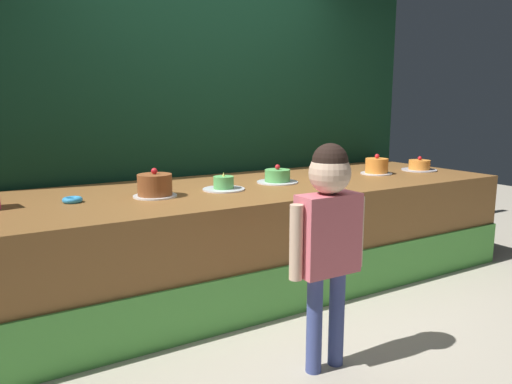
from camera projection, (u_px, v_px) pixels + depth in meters
name	position (u px, v px, depth m)	size (l,w,h in m)	color
ground_plane	(299.00, 312.00, 3.15)	(12.00, 12.00, 0.00)	#BCB29E
stage_platform	(249.00, 234.00, 3.63)	(4.12, 1.33, 0.75)	brown
curtain_backdrop	(205.00, 102.00, 4.10)	(4.39, 0.08, 2.74)	#113823
child_figure	(328.00, 227.00, 2.35)	(0.45, 0.21, 1.17)	#3F4C8C
donut	(72.00, 200.00, 2.93)	(0.12, 0.12, 0.03)	#3399D8
cake_far_left	(155.00, 186.00, 3.11)	(0.28, 0.28, 0.19)	white
cake_left	(224.00, 185.00, 3.37)	(0.30, 0.30, 0.13)	silver
cake_center_left	(277.00, 177.00, 3.68)	(0.32, 0.32, 0.14)	silver
cake_center_right	(329.00, 170.00, 3.92)	(0.33, 0.33, 0.15)	silver
cake_right	(377.00, 167.00, 4.15)	(0.27, 0.27, 0.17)	silver
cake_far_right	(419.00, 166.00, 4.37)	(0.31, 0.31, 0.13)	silver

